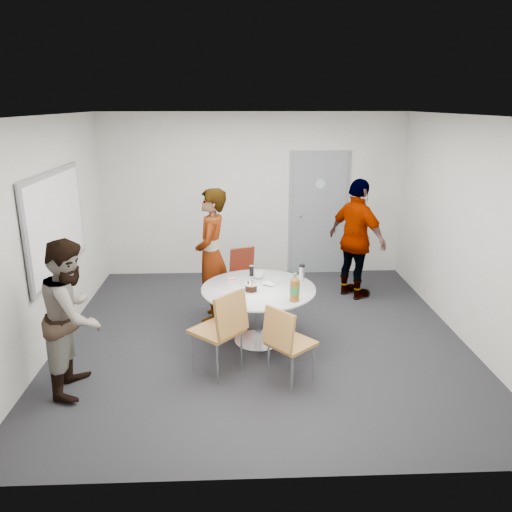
{
  "coord_description": "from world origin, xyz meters",
  "views": [
    {
      "loc": [
        -0.31,
        -5.73,
        2.84
      ],
      "look_at": [
        -0.06,
        0.25,
        0.99
      ],
      "focal_mm": 35.0,
      "sensor_mm": 36.0,
      "label": 1
    }
  ],
  "objects_px": {
    "door": "(319,214)",
    "person_right": "(357,239)",
    "chair_near_left": "(223,325)",
    "table": "(261,295)",
    "person_left": "(73,316)",
    "chair_far": "(245,270)",
    "person_main": "(211,256)",
    "chair_near_right": "(286,338)",
    "whiteboard": "(56,223)"
  },
  "relations": [
    {
      "from": "door",
      "to": "person_right",
      "type": "distance_m",
      "value": 1.24
    },
    {
      "from": "chair_near_left",
      "to": "door",
      "type": "bearing_deg",
      "value": 18.13
    },
    {
      "from": "table",
      "to": "person_left",
      "type": "xyz_separation_m",
      "value": [
        -1.93,
        -0.91,
        0.17
      ]
    },
    {
      "from": "door",
      "to": "chair_far",
      "type": "distance_m",
      "value": 1.93
    },
    {
      "from": "chair_near_left",
      "to": "chair_far",
      "type": "relative_size",
      "value": 1.18
    },
    {
      "from": "table",
      "to": "chair_far",
      "type": "xyz_separation_m",
      "value": [
        -0.17,
        1.31,
        -0.13
      ]
    },
    {
      "from": "table",
      "to": "person_main",
      "type": "height_order",
      "value": "person_main"
    },
    {
      "from": "chair_near_left",
      "to": "chair_near_right",
      "type": "xyz_separation_m",
      "value": [
        0.64,
        -0.22,
        -0.07
      ]
    },
    {
      "from": "chair_near_left",
      "to": "whiteboard",
      "type": "bearing_deg",
      "value": 103.82
    },
    {
      "from": "table",
      "to": "person_left",
      "type": "height_order",
      "value": "person_left"
    },
    {
      "from": "table",
      "to": "chair_far",
      "type": "height_order",
      "value": "table"
    },
    {
      "from": "chair_near_left",
      "to": "person_left",
      "type": "height_order",
      "value": "person_left"
    },
    {
      "from": "whiteboard",
      "to": "chair_near_right",
      "type": "relative_size",
      "value": 2.19
    },
    {
      "from": "chair_far",
      "to": "person_right",
      "type": "height_order",
      "value": "person_right"
    },
    {
      "from": "whiteboard",
      "to": "person_left",
      "type": "xyz_separation_m",
      "value": [
        0.51,
        -1.27,
        -0.65
      ]
    },
    {
      "from": "whiteboard",
      "to": "person_left",
      "type": "relative_size",
      "value": 1.19
    },
    {
      "from": "door",
      "to": "chair_far",
      "type": "height_order",
      "value": "door"
    },
    {
      "from": "table",
      "to": "person_left",
      "type": "bearing_deg",
      "value": -154.87
    },
    {
      "from": "chair_far",
      "to": "person_main",
      "type": "xyz_separation_m",
      "value": [
        -0.45,
        -0.57,
        0.4
      ]
    },
    {
      "from": "door",
      "to": "table",
      "type": "relative_size",
      "value": 1.55
    },
    {
      "from": "door",
      "to": "person_left",
      "type": "height_order",
      "value": "door"
    },
    {
      "from": "door",
      "to": "person_right",
      "type": "bearing_deg",
      "value": -72.02
    },
    {
      "from": "door",
      "to": "chair_near_right",
      "type": "height_order",
      "value": "door"
    },
    {
      "from": "chair_near_right",
      "to": "door",
      "type": "bearing_deg",
      "value": 124.49
    },
    {
      "from": "person_main",
      "to": "person_right",
      "type": "bearing_deg",
      "value": 115.94
    },
    {
      "from": "chair_near_right",
      "to": "chair_far",
      "type": "bearing_deg",
      "value": 147.96
    },
    {
      "from": "table",
      "to": "door",
      "type": "bearing_deg",
      "value": 67.16
    },
    {
      "from": "chair_near_right",
      "to": "person_left",
      "type": "xyz_separation_m",
      "value": [
        -2.14,
        0.05,
        0.27
      ]
    },
    {
      "from": "chair_near_right",
      "to": "person_left",
      "type": "height_order",
      "value": "person_left"
    },
    {
      "from": "person_left",
      "to": "table",
      "type": "bearing_deg",
      "value": -65.63
    },
    {
      "from": "door",
      "to": "person_main",
      "type": "bearing_deg",
      "value": -132.29
    },
    {
      "from": "whiteboard",
      "to": "chair_far",
      "type": "xyz_separation_m",
      "value": [
        2.28,
        0.95,
        -0.95
      ]
    },
    {
      "from": "chair_near_left",
      "to": "person_right",
      "type": "relative_size",
      "value": 0.54
    },
    {
      "from": "whiteboard",
      "to": "chair_far",
      "type": "height_order",
      "value": "whiteboard"
    },
    {
      "from": "door",
      "to": "person_left",
      "type": "relative_size",
      "value": 1.33
    },
    {
      "from": "chair_near_left",
      "to": "person_right",
      "type": "bearing_deg",
      "value": 1.66
    },
    {
      "from": "door",
      "to": "chair_near_left",
      "type": "height_order",
      "value": "door"
    },
    {
      "from": "door",
      "to": "chair_near_right",
      "type": "relative_size",
      "value": 2.45
    },
    {
      "from": "whiteboard",
      "to": "person_right",
      "type": "xyz_separation_m",
      "value": [
        3.94,
        1.11,
        -0.55
      ]
    },
    {
      "from": "person_left",
      "to": "person_right",
      "type": "distance_m",
      "value": 4.18
    },
    {
      "from": "person_main",
      "to": "chair_far",
      "type": "bearing_deg",
      "value": 148.42
    },
    {
      "from": "chair_far",
      "to": "door",
      "type": "bearing_deg",
      "value": -155.39
    },
    {
      "from": "chair_far",
      "to": "person_left",
      "type": "distance_m",
      "value": 2.85
    },
    {
      "from": "chair_near_left",
      "to": "table",
      "type": "bearing_deg",
      "value": 12.31
    },
    {
      "from": "chair_far",
      "to": "table",
      "type": "bearing_deg",
      "value": 75.66
    },
    {
      "from": "chair_near_left",
      "to": "person_main",
      "type": "relative_size",
      "value": 0.54
    },
    {
      "from": "chair_near_left",
      "to": "person_main",
      "type": "bearing_deg",
      "value": 49.62
    },
    {
      "from": "person_left",
      "to": "person_main",
      "type": "bearing_deg",
      "value": -39.38
    },
    {
      "from": "person_main",
      "to": "person_left",
      "type": "bearing_deg",
      "value": -31.78
    },
    {
      "from": "whiteboard",
      "to": "chair_near_left",
      "type": "height_order",
      "value": "whiteboard"
    }
  ]
}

